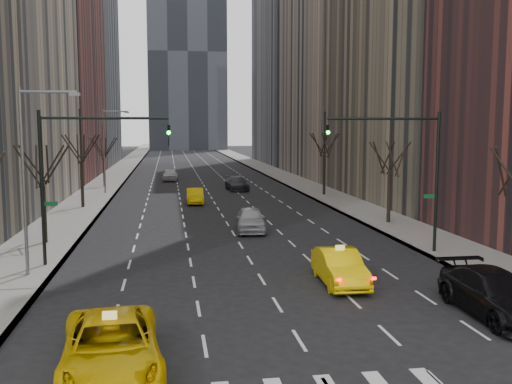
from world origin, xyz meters
name	(u,v)px	position (x,y,z in m)	size (l,w,h in m)	color
ground	(299,340)	(0.00, 0.00, 0.00)	(400.00, 400.00, 0.00)	black
sidewalk_left	(116,175)	(-12.25, 70.00, 0.07)	(4.50, 320.00, 0.15)	slate
sidewalk_right	(274,173)	(12.25, 70.00, 0.07)	(4.50, 320.00, 0.15)	slate
bld_left_far	(40,20)	(-21.50, 66.00, 22.00)	(14.00, 28.00, 44.00)	brown
bld_left_deep	(73,5)	(-21.50, 96.00, 30.00)	(14.00, 30.00, 60.00)	slate
bld_right_far	(345,4)	(21.50, 64.00, 25.00)	(14.00, 28.00, 50.00)	tan
bld_right_deep	(298,17)	(21.50, 95.00, 29.00)	(14.00, 30.00, 58.00)	slate
tree_lw_b	(43,185)	(-12.00, 18.00, 3.72)	(3.36, 3.50, 7.82)	black
tree_lw_c	(81,164)	(-12.00, 34.00, 4.04)	(3.36, 3.50, 8.74)	black
tree_lw_d	(104,158)	(-12.00, 52.00, 3.56)	(3.36, 3.50, 7.36)	black
tree_rw_b	(389,175)	(12.00, 22.00, 3.72)	(3.36, 3.50, 7.82)	black
tree_rw_c	(324,158)	(12.00, 40.00, 4.04)	(3.36, 3.50, 8.74)	black
traffic_mast_left	(75,162)	(-9.11, 12.00, 5.49)	(6.69, 0.39, 8.00)	black
traffic_mast_right	(409,159)	(9.11, 12.00, 5.49)	(6.69, 0.39, 8.00)	black
streetlight_near	(31,162)	(-10.84, 10.00, 5.62)	(2.83, 0.22, 9.00)	slate
streetlight_far	(107,142)	(-10.84, 45.00, 5.62)	(2.83, 0.22, 9.00)	slate
taxi_suv	(111,347)	(-6.10, -1.85, 0.86)	(2.85, 6.18, 1.72)	#E0B604
taxi_sedan	(340,267)	(3.46, 6.60, 0.81)	(1.72, 4.94, 1.63)	yellow
silver_sedan_ahead	(251,219)	(1.30, 20.62, 0.84)	(1.99, 4.95, 1.69)	#ABAEB4
parked_suv_black	(495,294)	(8.08, 1.37, 0.87)	(2.44, 6.01, 1.74)	black
far_taxi	(195,196)	(-1.89, 35.77, 0.73)	(1.55, 4.45, 1.47)	#EDBF05
far_suv_grey	(237,183)	(3.45, 46.74, 0.78)	(2.18, 5.37, 1.56)	#2E2E33
far_car_white	(170,175)	(-4.13, 59.56, 0.84)	(1.99, 4.95, 1.69)	silver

